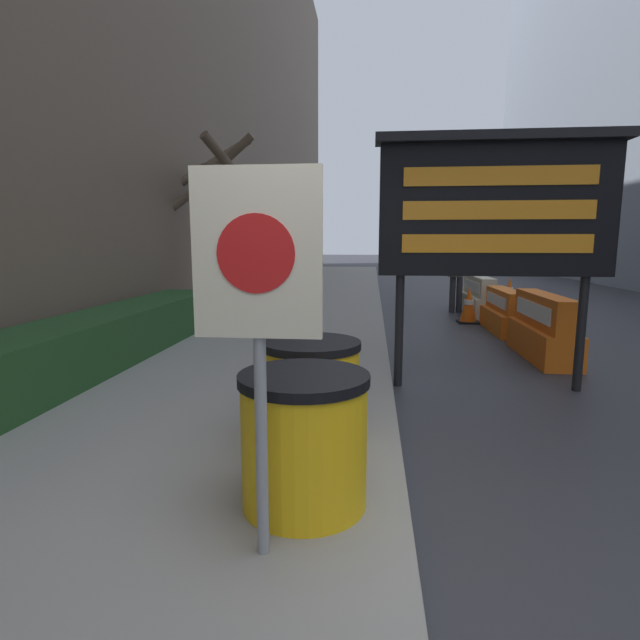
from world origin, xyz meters
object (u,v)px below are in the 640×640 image
at_px(message_board, 495,208).
at_px(jersey_barrier_orange_near, 505,313).
at_px(barrel_drum_foreground, 304,439).
at_px(barrel_drum_middle, 311,391).
at_px(traffic_light_near_curb, 402,191).
at_px(warning_sign, 258,289).
at_px(jersey_barrier_cream, 479,297).
at_px(traffic_cone_far, 472,293).
at_px(traffic_cone_near, 509,291).
at_px(pedestrian_worker, 457,269).
at_px(traffic_cone_mid, 469,305).
at_px(jersey_barrier_orange_far, 543,330).

bearing_deg(message_board, jersey_barrier_orange_near, 73.06).
xyz_separation_m(barrel_drum_foreground, barrel_drum_middle, (-0.07, 0.94, 0.00)).
bearing_deg(traffic_light_near_curb, warning_sign, -95.85).
xyz_separation_m(message_board, jersey_barrier_cream, (1.16, 6.14, -1.67)).
xyz_separation_m(jersey_barrier_orange_near, traffic_cone_far, (0.17, 4.01, -0.02)).
distance_m(barrel_drum_middle, jersey_barrier_cream, 8.76).
bearing_deg(jersey_barrier_cream, jersey_barrier_orange_near, -90.00).
xyz_separation_m(warning_sign, traffic_light_near_curb, (1.43, 13.92, 1.76)).
xyz_separation_m(warning_sign, traffic_cone_near, (4.23, 11.63, -1.13)).
bearing_deg(traffic_cone_far, pedestrian_worker, -114.82).
bearing_deg(barrel_drum_foreground, traffic_cone_near, 69.84).
height_order(jersey_barrier_orange_near, traffic_cone_mid, jersey_barrier_orange_near).
bearing_deg(jersey_barrier_orange_near, jersey_barrier_cream, 90.00).
distance_m(warning_sign, jersey_barrier_orange_near, 8.02).
height_order(jersey_barrier_orange_near, traffic_light_near_curb, traffic_light_near_curb).
height_order(barrel_drum_middle, traffic_cone_mid, barrel_drum_middle).
distance_m(traffic_cone_near, pedestrian_worker, 2.49).
bearing_deg(traffic_cone_near, pedestrian_worker, -135.04).
height_order(warning_sign, traffic_light_near_curb, traffic_light_near_curb).
xyz_separation_m(barrel_drum_middle, traffic_cone_mid, (2.47, 6.88, -0.18)).
distance_m(barrel_drum_foreground, barrel_drum_middle, 0.94).
xyz_separation_m(jersey_barrier_orange_far, jersey_barrier_cream, (-0.00, 4.48, -0.02)).
bearing_deg(traffic_cone_near, traffic_cone_mid, -116.99).
relative_size(message_board, traffic_cone_near, 3.93).
bearing_deg(barrel_drum_middle, jersey_barrier_orange_far, 51.92).
bearing_deg(barrel_drum_foreground, message_board, 60.49).
distance_m(jersey_barrier_orange_far, traffic_cone_mid, 3.15).
distance_m(barrel_drum_foreground, traffic_light_near_curb, 13.74).
distance_m(message_board, traffic_cone_near, 8.60).
distance_m(jersey_barrier_orange_far, traffic_cone_far, 6.14).
relative_size(warning_sign, traffic_cone_far, 2.73).
bearing_deg(pedestrian_worker, message_board, -159.64).
bearing_deg(warning_sign, traffic_cone_near, 70.03).
bearing_deg(traffic_light_near_curb, barrel_drum_foreground, -95.47).
bearing_deg(traffic_cone_far, jersey_barrier_cream, -95.76).
height_order(jersey_barrier_orange_far, traffic_cone_mid, jersey_barrier_orange_far).
relative_size(barrel_drum_foreground, traffic_cone_near, 1.10).
bearing_deg(barrel_drum_middle, warning_sign, -92.75).
xyz_separation_m(jersey_barrier_cream, traffic_light_near_curb, (-1.59, 4.24, 2.85)).
bearing_deg(jersey_barrier_orange_far, traffic_light_near_curb, 100.36).
height_order(jersey_barrier_orange_near, traffic_cone_far, jersey_barrier_orange_near).
relative_size(jersey_barrier_orange_far, traffic_cone_far, 2.70).
distance_m(barrel_drum_middle, pedestrian_worker, 8.87).
bearing_deg(message_board, jersey_barrier_orange_far, 55.19).
height_order(warning_sign, traffic_cone_near, warning_sign).
bearing_deg(traffic_cone_mid, barrel_drum_foreground, -107.07).
xyz_separation_m(traffic_cone_near, traffic_cone_far, (-1.04, -0.28, -0.02)).
xyz_separation_m(jersey_barrier_orange_far, traffic_light_near_curb, (-1.59, 8.71, 2.83)).
bearing_deg(barrel_drum_middle, traffic_cone_mid, 70.22).
xyz_separation_m(warning_sign, jersey_barrier_cream, (3.02, 9.69, -1.09)).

